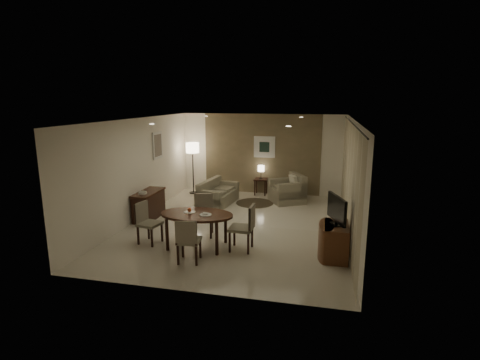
% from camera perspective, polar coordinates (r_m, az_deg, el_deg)
% --- Properties ---
extents(room_shell, '(5.50, 7.00, 2.70)m').
position_cam_1_polar(room_shell, '(9.75, 0.26, 1.39)').
color(room_shell, beige).
rests_on(room_shell, ground).
extents(taupe_accent, '(3.96, 0.03, 2.70)m').
position_cam_1_polar(taupe_accent, '(12.74, 3.30, 3.96)').
color(taupe_accent, '#806E4F').
rests_on(taupe_accent, wall_back).
extents(curtain_wall, '(0.08, 6.70, 2.58)m').
position_cam_1_polar(curtain_wall, '(9.16, 16.28, -0.02)').
color(curtain_wall, '#BEB594').
rests_on(curtain_wall, wall_right).
extents(curtain_rod, '(0.03, 6.80, 0.03)m').
position_cam_1_polar(curtain_rod, '(8.98, 16.79, 8.24)').
color(curtain_rod, black).
rests_on(curtain_rod, wall_right).
extents(art_back_frame, '(0.72, 0.03, 0.72)m').
position_cam_1_polar(art_back_frame, '(12.66, 3.75, 5.04)').
color(art_back_frame, silver).
rests_on(art_back_frame, wall_back).
extents(art_back_canvas, '(0.34, 0.01, 0.34)m').
position_cam_1_polar(art_back_canvas, '(12.65, 3.74, 5.04)').
color(art_back_canvas, black).
rests_on(art_back_canvas, wall_back).
extents(art_left_frame, '(0.03, 0.60, 0.80)m').
position_cam_1_polar(art_left_frame, '(11.31, -12.45, 5.18)').
color(art_left_frame, silver).
rests_on(art_left_frame, wall_left).
extents(art_left_canvas, '(0.01, 0.46, 0.64)m').
position_cam_1_polar(art_left_canvas, '(11.30, -12.38, 5.18)').
color(art_left_canvas, gray).
rests_on(art_left_canvas, wall_left).
extents(downlight_nl, '(0.10, 0.10, 0.01)m').
position_cam_1_polar(downlight_nl, '(7.97, -13.28, 8.30)').
color(downlight_nl, white).
rests_on(downlight_nl, ceiling).
extents(downlight_nr, '(0.10, 0.10, 0.01)m').
position_cam_1_polar(downlight_nr, '(7.20, 7.41, 8.12)').
color(downlight_nr, white).
rests_on(downlight_nr, ceiling).
extents(downlight_fl, '(0.10, 0.10, 0.01)m').
position_cam_1_polar(downlight_fl, '(11.31, -5.19, 9.67)').
color(downlight_fl, white).
rests_on(downlight_fl, ceiling).
extents(downlight_fr, '(0.10, 0.10, 0.01)m').
position_cam_1_polar(downlight_fr, '(10.78, 9.32, 9.43)').
color(downlight_fr, white).
rests_on(downlight_fr, ceiling).
extents(console_desk, '(0.48, 1.20, 0.75)m').
position_cam_1_polar(console_desk, '(10.44, -13.73, -3.74)').
color(console_desk, '#3F1D14').
rests_on(console_desk, floor).
extents(telephone, '(0.20, 0.14, 0.09)m').
position_cam_1_polar(telephone, '(10.07, -14.61, -1.86)').
color(telephone, white).
rests_on(telephone, console_desk).
extents(tv_cabinet, '(0.48, 0.90, 0.70)m').
position_cam_1_polar(tv_cabinet, '(7.98, 14.41, -9.01)').
color(tv_cabinet, brown).
rests_on(tv_cabinet, floor).
extents(flat_tv, '(0.36, 0.85, 0.60)m').
position_cam_1_polar(flat_tv, '(7.76, 14.52, -4.39)').
color(flat_tv, black).
rests_on(flat_tv, tv_cabinet).
extents(dining_table, '(1.61, 1.00, 0.75)m').
position_cam_1_polar(dining_table, '(8.32, -6.56, -7.60)').
color(dining_table, '#3F1D14').
rests_on(dining_table, floor).
extents(chair_near, '(0.49, 0.49, 0.91)m').
position_cam_1_polar(chair_near, '(7.57, -7.77, -9.03)').
color(chair_near, gray).
rests_on(chair_near, floor).
extents(chair_far, '(0.57, 0.57, 0.98)m').
position_cam_1_polar(chair_far, '(8.90, -5.64, -5.46)').
color(chair_far, gray).
rests_on(chair_far, floor).
extents(chair_left, '(0.53, 0.53, 0.93)m').
position_cam_1_polar(chair_left, '(8.66, -13.60, -6.42)').
color(chair_left, gray).
rests_on(chair_left, floor).
extents(chair_right, '(0.49, 0.49, 1.00)m').
position_cam_1_polar(chair_right, '(8.05, 0.18, -7.26)').
color(chair_right, gray).
rests_on(chair_right, floor).
extents(plate_a, '(0.26, 0.26, 0.02)m').
position_cam_1_polar(plate_a, '(8.30, -7.69, -4.87)').
color(plate_a, white).
rests_on(plate_a, dining_table).
extents(plate_b, '(0.26, 0.26, 0.02)m').
position_cam_1_polar(plate_b, '(8.08, -5.27, -5.29)').
color(plate_b, white).
rests_on(plate_b, dining_table).
extents(fruit_apple, '(0.09, 0.09, 0.09)m').
position_cam_1_polar(fruit_apple, '(8.28, -7.70, -4.52)').
color(fruit_apple, '#BE3D15').
rests_on(fruit_apple, plate_a).
extents(napkin, '(0.12, 0.08, 0.03)m').
position_cam_1_polar(napkin, '(8.08, -5.27, -5.13)').
color(napkin, white).
rests_on(napkin, plate_b).
extents(round_rug, '(1.16, 1.16, 0.01)m').
position_cam_1_polar(round_rug, '(11.71, 2.26, -3.51)').
color(round_rug, '#392F20').
rests_on(round_rug, floor).
extents(sofa, '(1.65, 0.97, 0.73)m').
position_cam_1_polar(sofa, '(11.56, -3.30, -1.87)').
color(sofa, gray).
rests_on(sofa, floor).
extents(armchair, '(1.29, 1.31, 0.87)m').
position_cam_1_polar(armchair, '(11.82, 7.16, -1.28)').
color(armchair, gray).
rests_on(armchair, floor).
extents(side_table, '(0.43, 0.43, 0.55)m').
position_cam_1_polar(side_table, '(12.69, 3.19, -1.01)').
color(side_table, black).
rests_on(side_table, floor).
extents(table_lamp, '(0.22, 0.22, 0.50)m').
position_cam_1_polar(table_lamp, '(12.60, 3.23, 1.33)').
color(table_lamp, '#FFEAC1').
rests_on(table_lamp, side_table).
extents(floor_lamp, '(0.44, 0.44, 1.74)m').
position_cam_1_polar(floor_lamp, '(12.85, -7.18, 1.79)').
color(floor_lamp, '#FFE5B7').
rests_on(floor_lamp, floor).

